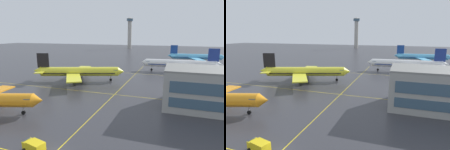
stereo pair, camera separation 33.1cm
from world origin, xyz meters
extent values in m
cone|color=orange|center=(-13.32, 12.41, 3.80)|extent=(3.34, 4.01, 3.45)
cube|color=#385166|center=(-15.35, 11.77, 4.31)|extent=(2.57, 3.59, 0.65)
cylinder|color=#99999E|center=(-17.12, 11.21, 1.53)|extent=(0.26, 0.26, 1.53)
cylinder|color=black|center=(-17.12, 11.21, 0.51)|extent=(1.10, 0.70, 1.02)
cylinder|color=yellow|center=(-19.82, 46.90, 4.20)|extent=(32.23, 14.33, 3.89)
cone|color=yellow|center=(-3.08, 52.65, 4.20)|extent=(3.76, 4.47, 3.81)
cone|color=yellow|center=(-36.85, 41.04, 4.61)|extent=(4.30, 4.56, 3.69)
cube|color=black|center=(-34.34, 41.90, 9.01)|extent=(4.77, 1.95, 6.14)
cube|color=yellow|center=(-33.82, 38.83, 4.61)|extent=(4.83, 6.10, 0.25)
cube|color=yellow|center=(-35.82, 44.64, 4.61)|extent=(4.83, 6.10, 0.25)
cube|color=yellow|center=(-17.96, 38.34, 3.58)|extent=(12.46, 15.90, 0.41)
cube|color=yellow|center=(-23.62, 54.79, 3.58)|extent=(7.15, 15.88, 0.41)
cylinder|color=black|center=(-17.90, 41.93, 2.25)|extent=(3.99, 3.16, 2.15)
cylinder|color=black|center=(-21.36, 52.00, 2.25)|extent=(3.99, 3.16, 2.15)
cube|color=#385166|center=(-5.31, 51.89, 4.76)|extent=(2.91, 3.98, 0.72)
cube|color=black|center=(-19.82, 46.90, 3.71)|extent=(29.77, 13.51, 0.37)
cylinder|color=#99999E|center=(-7.24, 51.22, 1.69)|extent=(0.29, 0.29, 1.69)
cylinder|color=black|center=(-7.24, 51.22, 0.56)|extent=(1.21, 0.80, 1.13)
cylinder|color=#99999E|center=(-20.89, 43.71, 1.69)|extent=(0.29, 0.29, 1.69)
cylinder|color=black|center=(-20.89, 43.71, 0.56)|extent=(1.21, 0.80, 1.13)
cylinder|color=#99999E|center=(-22.62, 48.75, 1.69)|extent=(0.29, 0.29, 1.69)
cylinder|color=black|center=(-22.62, 48.75, 0.56)|extent=(1.21, 0.80, 1.13)
cylinder|color=white|center=(20.68, 81.23, 4.44)|extent=(34.79, 5.76, 4.11)
cone|color=white|center=(1.98, 80.34, 4.44)|extent=(3.00, 4.16, 4.03)
cone|color=white|center=(39.70, 82.14, 4.87)|extent=(3.65, 4.07, 3.91)
cube|color=navy|center=(36.89, 82.01, 9.52)|extent=(5.21, 0.64, 6.49)
cube|color=white|center=(37.28, 85.28, 4.87)|extent=(3.73, 5.79, 0.26)
cube|color=white|center=(37.59, 78.79, 4.87)|extent=(3.73, 5.79, 0.26)
cube|color=white|center=(21.32, 90.47, 3.79)|extent=(9.57, 17.13, 0.43)
cube|color=white|center=(22.20, 72.09, 3.79)|extent=(8.17, 16.93, 0.43)
cylinder|color=navy|center=(20.19, 86.84, 2.38)|extent=(3.78, 2.45, 2.27)
cylinder|color=navy|center=(20.73, 75.60, 2.38)|extent=(3.78, 2.45, 2.27)
cube|color=#385166|center=(4.46, 80.45, 5.03)|extent=(2.13, 3.87, 0.76)
cube|color=navy|center=(20.68, 81.23, 3.92)|extent=(32.02, 5.67, 0.39)
cylinder|color=#99999E|center=(6.62, 80.56, 1.79)|extent=(0.30, 0.30, 1.79)
cylinder|color=black|center=(6.62, 80.56, 0.60)|extent=(1.21, 0.54, 1.19)
cylinder|color=#99999E|center=(22.70, 84.14, 1.79)|extent=(0.30, 0.30, 1.79)
cylinder|color=black|center=(22.70, 84.14, 0.60)|extent=(1.21, 0.54, 1.19)
cylinder|color=#99999E|center=(22.97, 78.52, 1.79)|extent=(0.30, 0.30, 1.79)
cylinder|color=black|center=(22.97, 78.52, 0.60)|extent=(1.21, 0.54, 1.19)
cylinder|color=#5BB7E5|center=(32.43, 120.30, 4.13)|extent=(32.47, 6.31, 3.83)
cone|color=#5BB7E5|center=(49.83, 121.65, 4.13)|extent=(2.90, 3.95, 3.76)
cone|color=#5BB7E5|center=(14.74, 118.93, 4.54)|extent=(3.50, 3.88, 3.64)
cube|color=navy|center=(17.35, 119.13, 8.87)|extent=(4.85, 0.74, 6.05)
cube|color=#5BB7E5|center=(17.08, 116.08, 4.54)|extent=(3.62, 5.48, 0.24)
cube|color=#5BB7E5|center=(16.62, 122.11, 4.54)|extent=(3.62, 5.48, 0.24)
cube|color=#5BB7E5|center=(32.09, 111.68, 3.53)|extent=(9.31, 15.99, 0.40)
cube|color=#5BB7E5|center=(30.77, 128.77, 3.53)|extent=(7.19, 15.69, 0.40)
cylinder|color=#5BB7E5|center=(33.04, 115.09, 2.22)|extent=(3.58, 2.38, 2.12)
cylinder|color=#5BB7E5|center=(32.23, 125.55, 2.22)|extent=(3.58, 2.38, 2.12)
cube|color=#385166|center=(47.52, 121.47, 4.69)|extent=(2.08, 3.66, 0.71)
cube|color=navy|center=(32.43, 120.30, 3.66)|extent=(29.90, 6.15, 0.36)
cylinder|color=#99999E|center=(45.51, 121.31, 1.66)|extent=(0.28, 0.28, 1.66)
cylinder|color=black|center=(45.51, 121.31, 0.55)|extent=(1.14, 0.54, 1.11)
cylinder|color=#99999E|center=(30.63, 117.53, 1.66)|extent=(0.28, 0.28, 1.66)
cylinder|color=black|center=(30.63, 117.53, 0.55)|extent=(1.14, 0.54, 1.11)
cylinder|color=#99999E|center=(30.22, 122.76, 1.66)|extent=(0.28, 0.28, 1.66)
cylinder|color=black|center=(30.22, 122.76, 0.55)|extent=(1.14, 0.54, 1.11)
cube|color=yellow|center=(0.00, 33.95, 0.00)|extent=(115.85, 0.20, 0.01)
cube|color=yellow|center=(0.00, 69.90, 0.00)|extent=(115.85, 0.20, 0.01)
cube|color=yellow|center=(0.00, 33.95, 0.00)|extent=(0.20, 118.64, 0.01)
cube|color=yellow|center=(-3.01, -1.07, 1.25)|extent=(3.34, 2.51, 1.70)
cube|color=yellow|center=(-4.91, -0.65, 1.10)|extent=(1.66, 2.04, 1.40)
cube|color=#385166|center=(-5.40, -0.54, 1.45)|extent=(0.70, 1.64, 0.70)
cylinder|color=black|center=(-4.65, 0.27, 0.40)|extent=(0.84, 0.45, 0.80)
cylinder|color=black|center=(-5.07, -1.59, 0.40)|extent=(0.84, 0.45, 0.80)
cylinder|color=black|center=(-2.12, -0.30, 0.40)|extent=(0.84, 0.45, 0.80)
cylinder|color=#ADA89E|center=(-42.32, 232.93, 17.94)|extent=(5.20, 5.20, 35.88)
cylinder|color=#385166|center=(-42.32, 232.93, 37.48)|extent=(8.40, 8.40, 3.20)
cone|color=#ADA89E|center=(-42.32, 232.93, 39.98)|extent=(8.82, 8.82, 1.80)
camera|label=1|loc=(18.76, -24.75, 20.34)|focal=30.62mm
camera|label=2|loc=(19.07, -24.64, 20.34)|focal=30.62mm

